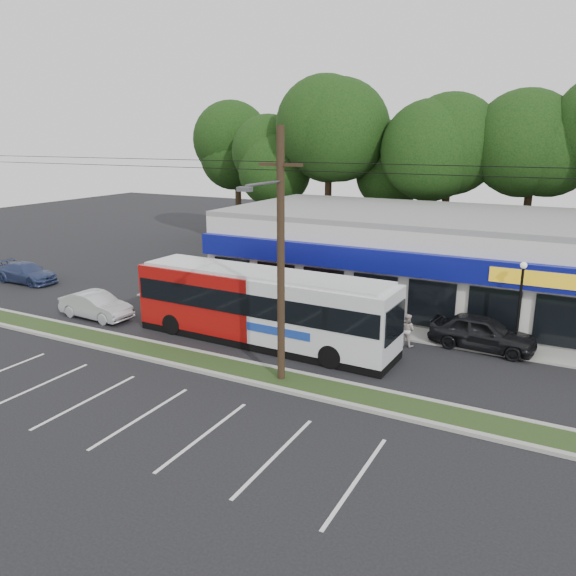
% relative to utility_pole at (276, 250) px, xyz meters
% --- Properties ---
extents(ground, '(120.00, 120.00, 0.00)m').
position_rel_utility_pole_xyz_m(ground, '(-2.83, -0.93, -5.41)').
color(ground, black).
rests_on(ground, ground).
extents(grass_strip, '(40.00, 1.60, 0.12)m').
position_rel_utility_pole_xyz_m(grass_strip, '(-2.83, 0.07, -5.35)').
color(grass_strip, '#223214').
rests_on(grass_strip, ground).
extents(curb_south, '(40.00, 0.25, 0.14)m').
position_rel_utility_pole_xyz_m(curb_south, '(-2.83, -0.78, -5.34)').
color(curb_south, '#9E9E93').
rests_on(curb_south, ground).
extents(curb_north, '(40.00, 0.25, 0.14)m').
position_rel_utility_pole_xyz_m(curb_north, '(-2.83, 0.92, -5.34)').
color(curb_north, '#9E9E93').
rests_on(curb_north, ground).
extents(sidewalk, '(32.00, 2.20, 0.10)m').
position_rel_utility_pole_xyz_m(sidewalk, '(2.17, 8.07, -5.36)').
color(sidewalk, '#9E9E93').
rests_on(sidewalk, ground).
extents(strip_mall, '(25.00, 12.55, 5.30)m').
position_rel_utility_pole_xyz_m(strip_mall, '(2.67, 14.99, -2.76)').
color(strip_mall, silver).
rests_on(strip_mall, ground).
extents(utility_pole, '(50.00, 2.77, 10.00)m').
position_rel_utility_pole_xyz_m(utility_pole, '(0.00, 0.00, 0.00)').
color(utility_pole, black).
rests_on(utility_pole, ground).
extents(lamp_post, '(0.30, 0.30, 4.25)m').
position_rel_utility_pole_xyz_m(lamp_post, '(8.17, 7.87, -2.74)').
color(lamp_post, black).
rests_on(lamp_post, ground).
extents(tree_line, '(46.76, 6.76, 11.83)m').
position_rel_utility_pole_xyz_m(tree_line, '(1.17, 25.07, 3.00)').
color(tree_line, black).
rests_on(tree_line, ground).
extents(metrobus, '(13.17, 3.14, 3.52)m').
position_rel_utility_pole_xyz_m(metrobus, '(-2.74, 3.57, -3.55)').
color(metrobus, '#9C0E0C').
rests_on(metrobus, ground).
extents(car_dark, '(4.91, 2.27, 1.63)m').
position_rel_utility_pole_xyz_m(car_dark, '(6.74, 7.57, -4.60)').
color(car_dark, black).
rests_on(car_dark, ground).
extents(car_silver, '(4.41, 1.69, 1.44)m').
position_rel_utility_pole_xyz_m(car_silver, '(-12.68, 2.57, -4.70)').
color(car_silver, '#B4B6BC').
rests_on(car_silver, ground).
extents(car_blue, '(4.71, 1.96, 1.36)m').
position_rel_utility_pole_xyz_m(car_blue, '(-22.83, 6.07, -4.73)').
color(car_blue, navy).
rests_on(car_blue, ground).
extents(pedestrian_a, '(0.59, 0.41, 1.56)m').
position_rel_utility_pole_xyz_m(pedestrian_a, '(0.77, 7.57, -4.63)').
color(pedestrian_a, silver).
rests_on(pedestrian_a, ground).
extents(pedestrian_b, '(0.89, 0.77, 1.57)m').
position_rel_utility_pole_xyz_m(pedestrian_b, '(3.51, 6.37, -4.63)').
color(pedestrian_b, beige).
rests_on(pedestrian_b, ground).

